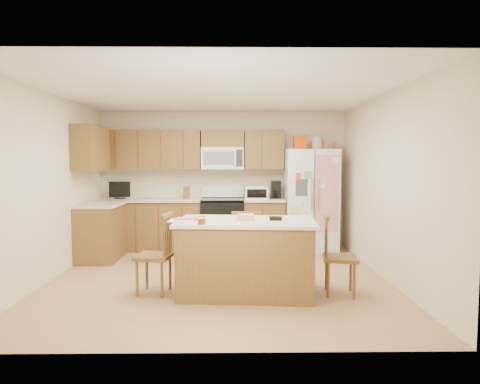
{
  "coord_description": "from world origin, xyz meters",
  "views": [
    {
      "loc": [
        0.21,
        -5.71,
        1.6
      ],
      "look_at": [
        0.29,
        0.35,
        1.16
      ],
      "focal_mm": 32.0,
      "sensor_mm": 36.0,
      "label": 1
    }
  ],
  "objects_px": {
    "island": "(246,257)",
    "windsor_chair_right": "(338,257)",
    "stove": "(223,223)",
    "windsor_chair_back": "(247,246)",
    "refrigerator": "(310,199)",
    "windsor_chair_left": "(156,256)"
  },
  "relations": [
    {
      "from": "windsor_chair_back",
      "to": "windsor_chair_right",
      "type": "relative_size",
      "value": 0.97
    },
    {
      "from": "refrigerator",
      "to": "island",
      "type": "xyz_separation_m",
      "value": [
        -1.22,
        -2.53,
        -0.47
      ]
    },
    {
      "from": "stove",
      "to": "windsor_chair_back",
      "type": "relative_size",
      "value": 1.21
    },
    {
      "from": "windsor_chair_left",
      "to": "windsor_chair_back",
      "type": "xyz_separation_m",
      "value": [
        1.12,
        0.64,
        -0.02
      ]
    },
    {
      "from": "island",
      "to": "windsor_chair_right",
      "type": "height_order",
      "value": "island"
    },
    {
      "from": "windsor_chair_left",
      "to": "windsor_chair_back",
      "type": "bearing_deg",
      "value": 29.77
    },
    {
      "from": "stove",
      "to": "windsor_chair_back",
      "type": "height_order",
      "value": "stove"
    },
    {
      "from": "refrigerator",
      "to": "stove",
      "type": "bearing_deg",
      "value": 177.7
    },
    {
      "from": "windsor_chair_left",
      "to": "windsor_chair_right",
      "type": "relative_size",
      "value": 1.02
    },
    {
      "from": "island",
      "to": "stove",
      "type": "bearing_deg",
      "value": 97.68
    },
    {
      "from": "island",
      "to": "windsor_chair_right",
      "type": "bearing_deg",
      "value": -2.2
    },
    {
      "from": "stove",
      "to": "refrigerator",
      "type": "height_order",
      "value": "refrigerator"
    },
    {
      "from": "refrigerator",
      "to": "windsor_chair_right",
      "type": "relative_size",
      "value": 2.13
    },
    {
      "from": "stove",
      "to": "island",
      "type": "xyz_separation_m",
      "value": [
        0.35,
        -2.59,
        -0.02
      ]
    },
    {
      "from": "stove",
      "to": "refrigerator",
      "type": "distance_m",
      "value": 1.63
    },
    {
      "from": "windsor_chair_back",
      "to": "windsor_chair_right",
      "type": "height_order",
      "value": "windsor_chair_right"
    },
    {
      "from": "refrigerator",
      "to": "island",
      "type": "distance_m",
      "value": 2.85
    },
    {
      "from": "windsor_chair_left",
      "to": "windsor_chair_back",
      "type": "relative_size",
      "value": 1.05
    },
    {
      "from": "windsor_chair_right",
      "to": "windsor_chair_back",
      "type": "bearing_deg",
      "value": 146.42
    },
    {
      "from": "windsor_chair_back",
      "to": "windsor_chair_left",
      "type": "bearing_deg",
      "value": -150.23
    },
    {
      "from": "island",
      "to": "windsor_chair_right",
      "type": "relative_size",
      "value": 1.84
    },
    {
      "from": "refrigerator",
      "to": "island",
      "type": "bearing_deg",
      "value": -115.78
    }
  ]
}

